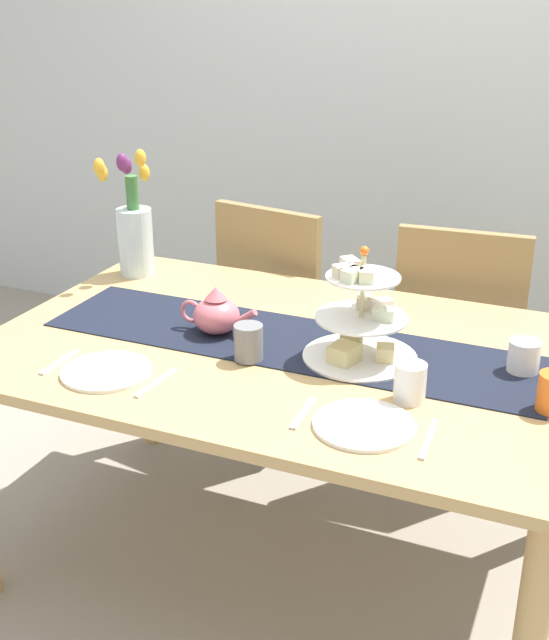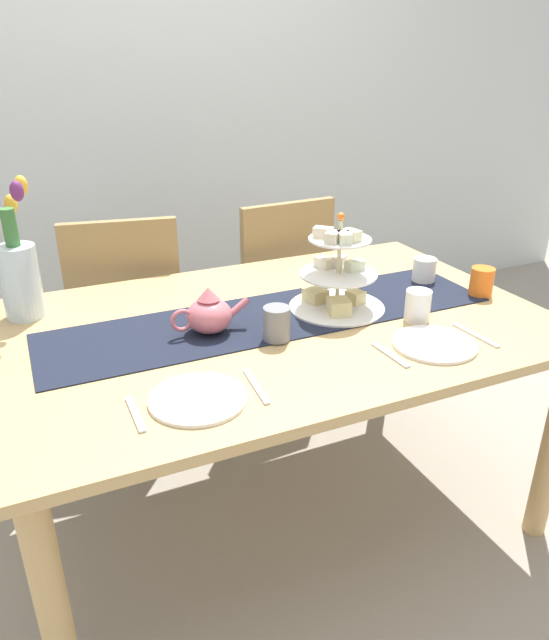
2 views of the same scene
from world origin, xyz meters
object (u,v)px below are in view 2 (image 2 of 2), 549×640
at_px(dinner_plate_right, 434,344).
at_px(cream_jug, 424,270).
at_px(mug_orange, 482,282).
at_px(fork_right, 390,355).
at_px(knife_right, 475,335).
at_px(fork_left, 135,414).
at_px(tulip_vase, 17,270).
at_px(dinner_plate_left, 198,399).
at_px(mug_grey, 277,323).
at_px(dining_table, 277,347).
at_px(tiered_cake_stand, 337,279).
at_px(mug_white_text, 418,306).
at_px(teapot, 209,314).
at_px(chair_right, 275,288).
at_px(knife_left, 256,386).
at_px(chair_left, 127,312).

bearing_deg(dinner_plate_right, cream_jug, 55.95).
bearing_deg(mug_orange, fork_right, -155.50).
bearing_deg(knife_right, fork_left, 180.00).
xyz_separation_m(dinner_plate_right, mug_orange, (0.38, 0.24, 0.04)).
distance_m(tulip_vase, dinner_plate_left, 0.77).
bearing_deg(mug_grey, dining_table, 65.20).
bearing_deg(cream_jug, tiered_cake_stand, -167.85).
bearing_deg(mug_orange, cream_jug, 116.30).
bearing_deg(dining_table, mug_white_text, -24.30).
height_order(teapot, fork_left, teapot).
bearing_deg(chair_right, knife_left, -116.58).
bearing_deg(dinner_plate_right, knife_right, 0.00).
xyz_separation_m(chair_left, chair_right, (0.65, -0.00, 0.00)).
bearing_deg(fork_left, tiered_cake_stand, 25.42).
height_order(chair_right, knife_left, chair_right).
bearing_deg(teapot, knife_left, -89.35).
distance_m(tiered_cake_stand, dinner_plate_right, 0.37).
bearing_deg(dining_table, mug_grey, -114.80).
xyz_separation_m(dinner_plate_left, knife_left, (0.14, 0.00, -0.00)).
bearing_deg(fork_right, tiered_cake_stand, 85.69).
relative_size(knife_left, knife_right, 1.00).
bearing_deg(tulip_vase, teapot, -35.73).
bearing_deg(dining_table, fork_right, -61.79).
bearing_deg(teapot, mug_white_text, -16.20).
distance_m(tiered_cake_stand, fork_right, 0.35).
bearing_deg(tulip_vase, mug_orange, -17.53).
xyz_separation_m(chair_right, fork_right, (-0.16, -1.09, 0.22)).
relative_size(chair_right, knife_left, 5.35).
bearing_deg(knife_right, fork_right, 180.00).
relative_size(chair_right, fork_left, 6.07).
xyz_separation_m(dining_table, chair_right, (0.34, 0.75, -0.13)).
bearing_deg(tiered_cake_stand, knife_left, -141.01).
bearing_deg(mug_grey, fork_left, -154.50).
distance_m(chair_left, mug_grey, 0.95).
height_order(dinner_plate_right, fork_right, dinner_plate_right).
bearing_deg(dinner_plate_left, tulip_vase, 116.32).
xyz_separation_m(cream_jug, fork_left, (-1.11, -0.42, -0.04)).
relative_size(dining_table, fork_left, 10.75).
relative_size(dinner_plate_left, mug_orange, 2.42).
relative_size(tulip_vase, mug_orange, 4.49).
bearing_deg(fork_right, fork_left, 180.00).
bearing_deg(tulip_vase, fork_right, -37.93).
height_order(teapot, dinner_plate_left, teapot).
xyz_separation_m(dinner_plate_right, fork_right, (-0.14, 0.00, -0.00)).
xyz_separation_m(teapot, knife_left, (0.00, -0.33, -0.06)).
bearing_deg(fork_left, dinner_plate_right, 0.00).
xyz_separation_m(chair_left, mug_orange, (1.02, -0.85, 0.26)).
bearing_deg(teapot, mug_grey, -38.13).
relative_size(tiered_cake_stand, knife_right, 1.79).
distance_m(dinner_plate_left, mug_white_text, 0.76).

